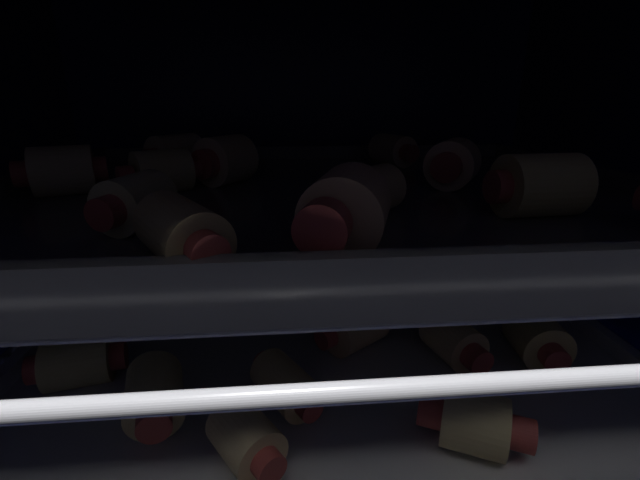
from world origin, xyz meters
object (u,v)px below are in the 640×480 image
object	(u,v)px
oven_rack_upper	(321,212)
pig_in_blanket_upper_2	(539,185)
baking_tray_upper	(321,197)
pig_in_blanket_lower_8	(154,394)
pig_in_blanket_upper_9	(225,160)
pig_in_blanket_lower_4	(332,253)
pig_in_blanket_lower_7	(474,422)
pig_in_blanket_upper_1	(336,210)
pig_in_blanket_lower_3	(453,339)
pig_in_blanket_upper_5	(136,202)
pig_in_blanket_lower_6	(78,362)
pig_in_blanket_lower_9	(246,438)
pig_in_blanket_lower_2	(537,338)
pig_in_blanket_upper_0	(176,157)
pig_in_blanket_upper_7	(452,164)
pig_in_blanket_lower_10	(393,275)
pig_in_blanket_lower_0	(285,384)
baking_tray_lower	(321,335)
pig_in_blanket_upper_11	(161,173)
pig_in_blanket_lower_5	(354,326)
oven_rack_lower	(321,344)
pig_in_blanket_lower_1	(345,275)
pig_in_blanket_upper_8	(365,192)
pig_in_blanket_upper_4	(62,171)
pig_in_blanket_upper_6	(182,233)

from	to	relation	value
oven_rack_upper	pig_in_blanket_upper_2	xyz separation A→B (cm)	(10.62, -7.20, 3.12)
baking_tray_upper	pig_in_blanket_lower_8	bearing A→B (deg)	-140.18
pig_in_blanket_upper_9	pig_in_blanket_lower_4	bearing A→B (deg)	45.93
baking_tray_upper	pig_in_blanket_upper_2	size ratio (longest dim) A/B	7.35
pig_in_blanket_lower_7	pig_in_blanket_upper_9	distance (cm)	22.23
pig_in_blanket_lower_8	pig_in_blanket_upper_1	size ratio (longest dim) A/B	0.90
baking_tray_upper	pig_in_blanket_upper_1	world-z (taller)	pig_in_blanket_upper_1
pig_in_blanket_lower_4	pig_in_blanket_upper_2	distance (cm)	23.29
pig_in_blanket_lower_3	pig_in_blanket_upper_5	world-z (taller)	pig_in_blanket_upper_5
pig_in_blanket_lower_6	pig_in_blanket_upper_2	distance (cm)	28.05
pig_in_blanket_upper_5	pig_in_blanket_lower_9	bearing A→B (deg)	-38.36
pig_in_blanket_lower_2	pig_in_blanket_upper_9	xyz separation A→B (cm)	(-20.32, 7.63, 10.75)
pig_in_blanket_upper_0	pig_in_blanket_upper_2	distance (cm)	24.30
pig_in_blanket_upper_2	pig_in_blanket_upper_9	bearing A→B (deg)	149.96
pig_in_blanket_upper_2	pig_in_blanket_upper_7	world-z (taller)	same
pig_in_blanket_upper_5	pig_in_blanket_upper_7	xyz separation A→B (cm)	(18.28, 7.77, 0.34)
pig_in_blanket_lower_10	pig_in_blanket_lower_6	bearing A→B (deg)	-154.10
pig_in_blanket_lower_6	pig_in_blanket_upper_5	distance (cm)	12.33
pig_in_blanket_lower_0	pig_in_blanket_upper_7	distance (cm)	17.78
pig_in_blanket_upper_0	baking_tray_lower	bearing A→B (deg)	-25.44
pig_in_blanket_lower_3	oven_rack_upper	world-z (taller)	oven_rack_upper
pig_in_blanket_upper_11	pig_in_blanket_upper_7	bearing A→B (deg)	1.23
pig_in_blanket_lower_5	pig_in_blanket_lower_8	distance (cm)	13.24
oven_rack_lower	pig_in_blanket_lower_1	distance (cm)	7.33
pig_in_blanket_lower_3	pig_in_blanket_upper_8	world-z (taller)	pig_in_blanket_upper_8
pig_in_blanket_lower_1	pig_in_blanket_lower_7	size ratio (longest dim) A/B	0.95
pig_in_blanket_lower_3	pig_in_blanket_upper_1	bearing A→B (deg)	-141.35
baking_tray_lower	pig_in_blanket_upper_5	distance (cm)	17.34
pig_in_blanket_lower_10	oven_rack_upper	world-z (taller)	oven_rack_upper
pig_in_blanket_upper_1	pig_in_blanket_upper_8	bearing A→B (deg)	66.12
baking_tray_upper	pig_in_blanket_upper_8	xyz separation A→B (cm)	(1.69, -6.49, 1.75)
pig_in_blanket_upper_4	pig_in_blanket_upper_6	xyz separation A→B (cm)	(9.88, -12.20, -0.32)
pig_in_blanket_lower_4	pig_in_blanket_lower_10	world-z (taller)	pig_in_blanket_lower_10
pig_in_blanket_lower_1	pig_in_blanket_lower_4	bearing A→B (deg)	95.29
pig_in_blanket_lower_8	pig_in_blanket_upper_6	xyz separation A→B (cm)	(3.48, -4.27, 10.42)
oven_rack_lower	pig_in_blanket_lower_8	xyz separation A→B (cm)	(-9.75, -8.13, 2.72)
pig_in_blanket_lower_8	baking_tray_upper	distance (cm)	15.39
pig_in_blanket_lower_6	pig_in_blanket_upper_9	size ratio (longest dim) A/B	1.10
pig_in_blanket_lower_4	pig_in_blanket_upper_9	distance (cm)	16.47
pig_in_blanket_upper_0	pig_in_blanket_upper_2	size ratio (longest dim) A/B	0.88
pig_in_blanket_lower_2	pig_in_blanket_upper_2	xyz separation A→B (cm)	(-3.18, -2.29, 10.69)
baking_tray_upper	pig_in_blanket_upper_2	xyz separation A→B (cm)	(10.62, -7.20, 2.11)
pig_in_blanket_upper_4	baking_tray_lower	bearing A→B (deg)	0.68
pig_in_blanket_lower_7	pig_in_blanket_upper_5	bearing A→B (deg)	166.13
pig_in_blanket_lower_5	pig_in_blanket_upper_4	xyz separation A→B (cm)	(-18.27, 2.06, 10.64)
pig_in_blanket_lower_8	pig_in_blanket_upper_8	xyz separation A→B (cm)	(11.44, 1.63, 10.46)
pig_in_blanket_upper_9	pig_in_blanket_lower_3	bearing A→B (deg)	-25.12
pig_in_blanket_lower_1	pig_in_blanket_upper_9	distance (cm)	14.53
pig_in_blanket_lower_2	pig_in_blanket_upper_11	distance (cm)	26.57
pig_in_blanket_lower_8	oven_rack_upper	distance (cm)	14.84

